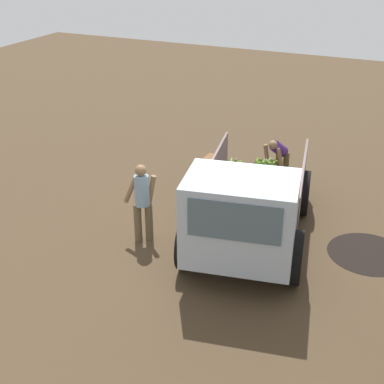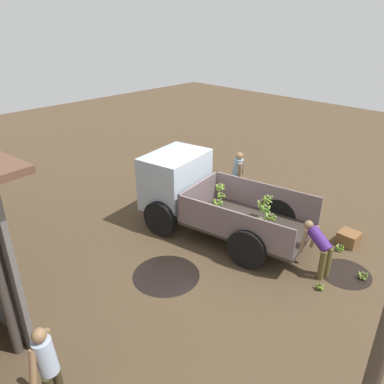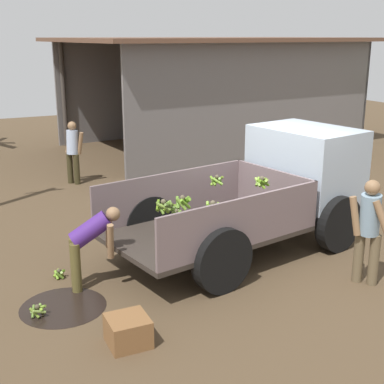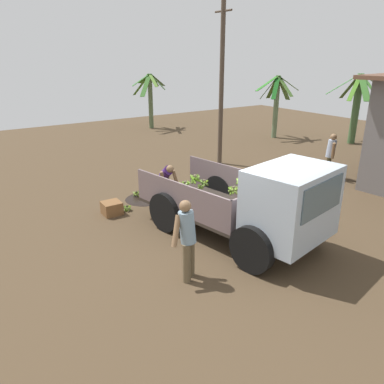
{
  "view_description": "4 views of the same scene",
  "coord_description": "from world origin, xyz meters",
  "px_view_note": "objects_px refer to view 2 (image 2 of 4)",
  "views": [
    {
      "loc": [
        8.68,
        2.77,
        5.76
      ],
      "look_at": [
        0.23,
        -1.02,
        1.11
      ],
      "focal_mm": 50.0,
      "sensor_mm": 36.0,
      "label": 1
    },
    {
      "loc": [
        -6.1,
        6.94,
        5.51
      ],
      "look_at": [
        0.44,
        0.24,
        1.05
      ],
      "focal_mm": 35.0,
      "sensor_mm": 36.0,
      "label": 2
    },
    {
      "loc": [
        -5.06,
        -7.42,
        3.62
      ],
      "look_at": [
        -0.97,
        0.85,
        0.91
      ],
      "focal_mm": 50.0,
      "sensor_mm": 36.0,
      "label": 3
    },
    {
      "loc": [
        5.82,
        -5.41,
        4.13
      ],
      "look_at": [
        -0.72,
        -0.97,
        1.21
      ],
      "focal_mm": 35.0,
      "sensor_mm": 36.0,
      "label": 4
    }
  ],
  "objects_px": {
    "person_worker_loading": "(319,246)",
    "wooden_crate_0": "(349,238)",
    "person_foreground_visitor": "(237,174)",
    "person_bystander_near_shed": "(48,366)",
    "banana_bunch_on_ground_1": "(340,248)",
    "banana_bunch_on_ground_2": "(363,275)",
    "banana_bunch_on_ground_0": "(320,286)",
    "cargo_truck": "(192,190)"
  },
  "relations": [
    {
      "from": "person_worker_loading",
      "to": "wooden_crate_0",
      "type": "bearing_deg",
      "value": -80.47
    },
    {
      "from": "person_foreground_visitor",
      "to": "wooden_crate_0",
      "type": "relative_size",
      "value": 3.33
    },
    {
      "from": "person_bystander_near_shed",
      "to": "banana_bunch_on_ground_1",
      "type": "height_order",
      "value": "person_bystander_near_shed"
    },
    {
      "from": "person_foreground_visitor",
      "to": "person_worker_loading",
      "type": "relative_size",
      "value": 1.34
    },
    {
      "from": "person_foreground_visitor",
      "to": "banana_bunch_on_ground_1",
      "type": "distance_m",
      "value": 3.86
    },
    {
      "from": "person_foreground_visitor",
      "to": "banana_bunch_on_ground_2",
      "type": "relative_size",
      "value": 6.8
    },
    {
      "from": "banana_bunch_on_ground_1",
      "to": "wooden_crate_0",
      "type": "bearing_deg",
      "value": -92.89
    },
    {
      "from": "person_bystander_near_shed",
      "to": "banana_bunch_on_ground_1",
      "type": "distance_m",
      "value": 7.31
    },
    {
      "from": "banana_bunch_on_ground_0",
      "to": "cargo_truck",
      "type": "bearing_deg",
      "value": -1.68
    },
    {
      "from": "person_worker_loading",
      "to": "banana_bunch_on_ground_1",
      "type": "distance_m",
      "value": 1.42
    },
    {
      "from": "banana_bunch_on_ground_0",
      "to": "wooden_crate_0",
      "type": "height_order",
      "value": "wooden_crate_0"
    },
    {
      "from": "person_foreground_visitor",
      "to": "cargo_truck",
      "type": "bearing_deg",
      "value": -125.5
    },
    {
      "from": "person_bystander_near_shed",
      "to": "banana_bunch_on_ground_1",
      "type": "relative_size",
      "value": 6.53
    },
    {
      "from": "banana_bunch_on_ground_0",
      "to": "person_bystander_near_shed",
      "type": "bearing_deg",
      "value": 73.16
    },
    {
      "from": "person_worker_loading",
      "to": "banana_bunch_on_ground_1",
      "type": "xyz_separation_m",
      "value": [
        -0.02,
        -1.27,
        -0.64
      ]
    },
    {
      "from": "cargo_truck",
      "to": "person_worker_loading",
      "type": "xyz_separation_m",
      "value": [
        -3.69,
        -0.38,
        -0.32
      ]
    },
    {
      "from": "banana_bunch_on_ground_0",
      "to": "banana_bunch_on_ground_2",
      "type": "height_order",
      "value": "banana_bunch_on_ground_2"
    },
    {
      "from": "cargo_truck",
      "to": "person_worker_loading",
      "type": "relative_size",
      "value": 3.95
    },
    {
      "from": "banana_bunch_on_ground_1",
      "to": "wooden_crate_0",
      "type": "height_order",
      "value": "wooden_crate_0"
    },
    {
      "from": "cargo_truck",
      "to": "banana_bunch_on_ground_2",
      "type": "height_order",
      "value": "cargo_truck"
    },
    {
      "from": "banana_bunch_on_ground_2",
      "to": "wooden_crate_0",
      "type": "bearing_deg",
      "value": -53.6
    },
    {
      "from": "person_foreground_visitor",
      "to": "banana_bunch_on_ground_0",
      "type": "height_order",
      "value": "person_foreground_visitor"
    },
    {
      "from": "person_bystander_near_shed",
      "to": "banana_bunch_on_ground_0",
      "type": "xyz_separation_m",
      "value": [
        -1.63,
        -5.39,
        -0.79
      ]
    },
    {
      "from": "cargo_truck",
      "to": "banana_bunch_on_ground_2",
      "type": "distance_m",
      "value": 4.78
    },
    {
      "from": "cargo_truck",
      "to": "banana_bunch_on_ground_1",
      "type": "distance_m",
      "value": 4.17
    },
    {
      "from": "person_bystander_near_shed",
      "to": "banana_bunch_on_ground_2",
      "type": "bearing_deg",
      "value": -143.31
    },
    {
      "from": "person_worker_loading",
      "to": "banana_bunch_on_ground_2",
      "type": "bearing_deg",
      "value": -138.06
    },
    {
      "from": "person_bystander_near_shed",
      "to": "wooden_crate_0",
      "type": "relative_size",
      "value": 3.21
    },
    {
      "from": "person_worker_loading",
      "to": "wooden_crate_0",
      "type": "xyz_separation_m",
      "value": [
        -0.04,
        -1.71,
        -0.56
      ]
    },
    {
      "from": "person_foreground_visitor",
      "to": "person_bystander_near_shed",
      "type": "relative_size",
      "value": 1.04
    },
    {
      "from": "person_bystander_near_shed",
      "to": "wooden_crate_0",
      "type": "height_order",
      "value": "person_bystander_near_shed"
    },
    {
      "from": "cargo_truck",
      "to": "person_foreground_visitor",
      "type": "relative_size",
      "value": 2.95
    },
    {
      "from": "person_worker_loading",
      "to": "cargo_truck",
      "type": "bearing_deg",
      "value": 16.89
    },
    {
      "from": "person_worker_loading",
      "to": "wooden_crate_0",
      "type": "distance_m",
      "value": 1.8
    },
    {
      "from": "banana_bunch_on_ground_1",
      "to": "wooden_crate_0",
      "type": "distance_m",
      "value": 0.46
    },
    {
      "from": "wooden_crate_0",
      "to": "banana_bunch_on_ground_1",
      "type": "bearing_deg",
      "value": 87.11
    },
    {
      "from": "person_bystander_near_shed",
      "to": "banana_bunch_on_ground_2",
      "type": "relative_size",
      "value": 6.56
    },
    {
      "from": "cargo_truck",
      "to": "person_worker_loading",
      "type": "height_order",
      "value": "cargo_truck"
    },
    {
      "from": "cargo_truck",
      "to": "banana_bunch_on_ground_1",
      "type": "relative_size",
      "value": 19.99
    },
    {
      "from": "person_foreground_visitor",
      "to": "banana_bunch_on_ground_2",
      "type": "height_order",
      "value": "person_foreground_visitor"
    },
    {
      "from": "person_worker_loading",
      "to": "banana_bunch_on_ground_2",
      "type": "height_order",
      "value": "person_worker_loading"
    },
    {
      "from": "banana_bunch_on_ground_0",
      "to": "wooden_crate_0",
      "type": "xyz_separation_m",
      "value": [
        0.33,
        -2.21,
        0.09
      ]
    }
  ]
}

